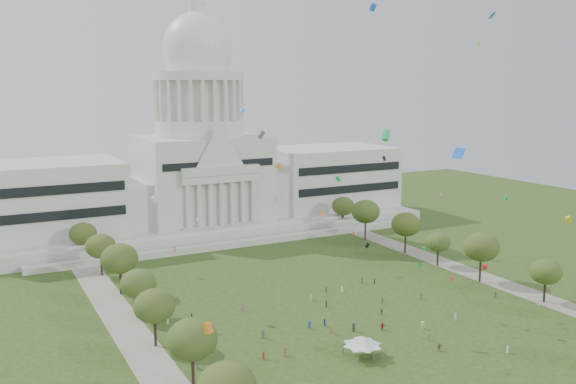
# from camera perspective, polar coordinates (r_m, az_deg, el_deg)

# --- Properties ---
(ground) EXTENTS (400.00, 400.00, 0.00)m
(ground) POSITION_cam_1_polar(r_m,az_deg,el_deg) (134.51, 9.23, -13.04)
(ground) COLOR #2E4217
(ground) RESTS_ON ground
(capitol) EXTENTS (160.00, 64.50, 91.30)m
(capitol) POSITION_cam_1_polar(r_m,az_deg,el_deg) (227.03, -8.12, 2.15)
(capitol) COLOR silver
(capitol) RESTS_ON ground
(path_left) EXTENTS (8.00, 160.00, 0.04)m
(path_left) POSITION_cam_1_polar(r_m,az_deg,el_deg) (141.15, -14.88, -12.12)
(path_left) COLOR gray
(path_left) RESTS_ON ground
(path_right) EXTENTS (8.00, 160.00, 0.04)m
(path_right) POSITION_cam_1_polar(r_m,az_deg,el_deg) (185.66, 15.56, -6.84)
(path_right) COLOR gray
(path_right) RESTS_ON ground
(row_tree_l_1) EXTENTS (8.86, 8.86, 12.59)m
(row_tree_l_1) POSITION_cam_1_polar(r_m,az_deg,el_deg) (109.26, -8.97, -13.46)
(row_tree_l_1) COLOR black
(row_tree_l_1) RESTS_ON ground
(row_tree_r_1) EXTENTS (7.58, 7.58, 10.78)m
(row_tree_r_1) POSITION_cam_1_polar(r_m,az_deg,el_deg) (161.74, 22.99, -6.90)
(row_tree_r_1) COLOR black
(row_tree_r_1) RESTS_ON ground
(row_tree_l_2) EXTENTS (8.42, 8.42, 11.97)m
(row_tree_l_2) POSITION_cam_1_polar(r_m,az_deg,el_deg) (127.25, -12.40, -10.38)
(row_tree_l_2) COLOR black
(row_tree_l_2) RESTS_ON ground
(row_tree_r_2) EXTENTS (9.55, 9.55, 13.58)m
(row_tree_r_2) POSITION_cam_1_polar(r_m,az_deg,el_deg) (171.95, 17.65, -4.93)
(row_tree_r_2) COLOR black
(row_tree_r_2) RESTS_ON ground
(row_tree_l_3) EXTENTS (8.12, 8.12, 11.55)m
(row_tree_l_3) POSITION_cam_1_polar(r_m,az_deg,el_deg) (142.83, -13.84, -8.33)
(row_tree_l_3) COLOR black
(row_tree_l_3) RESTS_ON ground
(row_tree_r_3) EXTENTS (7.01, 7.01, 9.98)m
(row_tree_r_3) POSITION_cam_1_polar(r_m,az_deg,el_deg) (184.62, 13.89, -4.58)
(row_tree_r_3) COLOR black
(row_tree_r_3) RESTS_ON ground
(row_tree_l_4) EXTENTS (9.29, 9.29, 13.21)m
(row_tree_l_4) POSITION_cam_1_polar(r_m,az_deg,el_deg) (159.80, -15.49, -6.02)
(row_tree_l_4) COLOR black
(row_tree_l_4) RESTS_ON ground
(row_tree_r_4) EXTENTS (9.19, 9.19, 13.06)m
(row_tree_r_4) POSITION_cam_1_polar(r_m,az_deg,el_deg) (195.85, 10.97, -3.00)
(row_tree_r_4) COLOR black
(row_tree_r_4) RESTS_ON ground
(row_tree_l_5) EXTENTS (8.33, 8.33, 11.85)m
(row_tree_l_5) POSITION_cam_1_polar(r_m,az_deg,el_deg) (177.49, -17.14, -4.86)
(row_tree_l_5) COLOR black
(row_tree_l_5) RESTS_ON ground
(row_tree_r_5) EXTENTS (9.82, 9.82, 13.96)m
(row_tree_r_5) POSITION_cam_1_polar(r_m,az_deg,el_deg) (210.68, 7.28, -1.82)
(row_tree_r_5) COLOR black
(row_tree_r_5) RESTS_ON ground
(row_tree_l_6) EXTENTS (8.19, 8.19, 11.64)m
(row_tree_l_6) POSITION_cam_1_polar(r_m,az_deg,el_deg) (194.65, -18.63, -3.72)
(row_tree_l_6) COLOR black
(row_tree_l_6) RESTS_ON ground
(row_tree_r_6) EXTENTS (8.42, 8.42, 11.97)m
(row_tree_r_6) POSITION_cam_1_polar(r_m,az_deg,el_deg) (226.87, 5.18, -1.32)
(row_tree_r_6) COLOR black
(row_tree_r_6) RESTS_ON ground
(event_tent) EXTENTS (9.49, 9.49, 4.39)m
(event_tent) POSITION_cam_1_polar(r_m,az_deg,el_deg) (122.41, 6.96, -13.62)
(event_tent) COLOR #4C4C4C
(event_tent) RESTS_ON ground
(person_0) EXTENTS (0.90, 0.92, 1.60)m
(person_0) POSITION_cam_1_polar(r_m,az_deg,el_deg) (162.68, 18.82, -9.08)
(person_0) COLOR #4C4C51
(person_0) RESTS_ON ground
(person_2) EXTENTS (0.85, 0.83, 1.52)m
(person_2) POSITION_cam_1_polar(r_m,az_deg,el_deg) (156.80, 12.37, -9.50)
(person_2) COLOR #994C8C
(person_2) RESTS_ON ground
(person_3) EXTENTS (1.12, 1.20, 1.69)m
(person_3) POSITION_cam_1_polar(r_m,az_deg,el_deg) (138.65, 12.47, -12.06)
(person_3) COLOR silver
(person_3) RESTS_ON ground
(person_4) EXTENTS (0.51, 0.93, 1.58)m
(person_4) POSITION_cam_1_polar(r_m,az_deg,el_deg) (144.93, 8.74, -10.99)
(person_4) COLOR #33723F
(person_4) RESTS_ON ground
(person_5) EXTENTS (1.65, 1.56, 1.76)m
(person_5) POSITION_cam_1_polar(r_m,az_deg,el_deg) (136.22, 8.82, -12.33)
(person_5) COLOR #B21E1E
(person_5) RESTS_ON ground
(person_6) EXTENTS (0.59, 0.80, 1.50)m
(person_6) POSITION_cam_1_polar(r_m,az_deg,el_deg) (131.46, 19.85, -13.71)
(person_6) COLOR silver
(person_6) RESTS_ON ground
(person_7) EXTENTS (0.72, 0.77, 1.70)m
(person_7) POSITION_cam_1_polar(r_m,az_deg,el_deg) (122.11, 7.98, -15.01)
(person_7) COLOR #994C8C
(person_7) RESTS_ON ground
(person_8) EXTENTS (0.88, 0.62, 1.66)m
(person_8) POSITION_cam_1_polar(r_m,az_deg,el_deg) (137.10, 3.41, -12.10)
(person_8) COLOR navy
(person_8) RESTS_ON ground
(person_9) EXTENTS (0.95, 1.09, 1.51)m
(person_9) POSITION_cam_1_polar(r_m,az_deg,el_deg) (147.78, 15.28, -10.83)
(person_9) COLOR #994C8C
(person_9) RESTS_ON ground
(person_10) EXTENTS (0.58, 0.97, 1.60)m
(person_10) POSITION_cam_1_polar(r_m,az_deg,el_deg) (151.81, 8.82, -10.02)
(person_10) COLOR olive
(person_10) RESTS_ON ground
(person_11) EXTENTS (1.63, 1.13, 1.64)m
(person_11) POSITION_cam_1_polar(r_m,az_deg,el_deg) (128.71, 13.97, -13.89)
(person_11) COLOR olive
(person_11) RESTS_ON ground
(distant_crowd) EXTENTS (60.17, 37.73, 1.92)m
(distant_crowd) POSITION_cam_1_polar(r_m,az_deg,el_deg) (137.62, 0.23, -11.98)
(distant_crowd) COLOR #4C4C51
(distant_crowd) RESTS_ON ground
(kite_swarm) EXTENTS (98.73, 106.70, 64.87)m
(kite_swarm) POSITION_cam_1_polar(r_m,az_deg,el_deg) (135.28, 7.02, -0.98)
(kite_swarm) COLOR white
(kite_swarm) RESTS_ON ground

